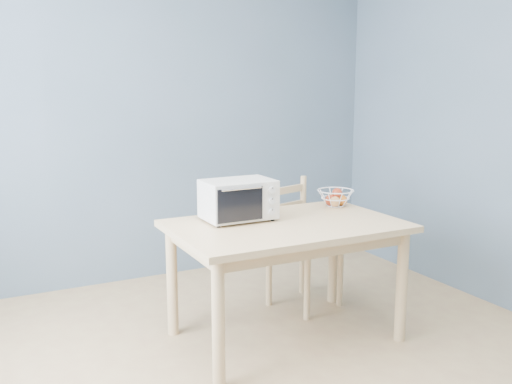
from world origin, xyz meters
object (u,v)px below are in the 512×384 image
toaster_oven (236,199)px  dining_chair (300,244)px  dining_table (286,239)px  fruit_basket (335,198)px

toaster_oven → dining_chair: size_ratio=0.48×
dining_table → dining_chair: bearing=49.3°
toaster_oven → fruit_basket: 0.80m
dining_table → toaster_oven: 0.40m
fruit_basket → dining_table: bearing=-154.4°
toaster_oven → dining_table: bearing=-39.1°
dining_chair → fruit_basket: bearing=-63.6°
toaster_oven → fruit_basket: size_ratio=1.42×
fruit_basket → dining_chair: size_ratio=0.34×
fruit_basket → dining_chair: bearing=133.4°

